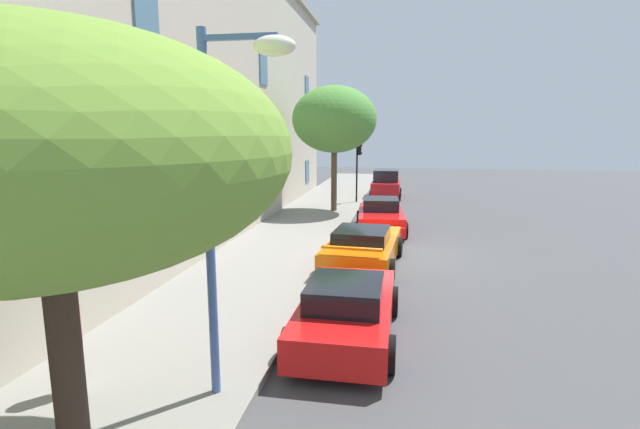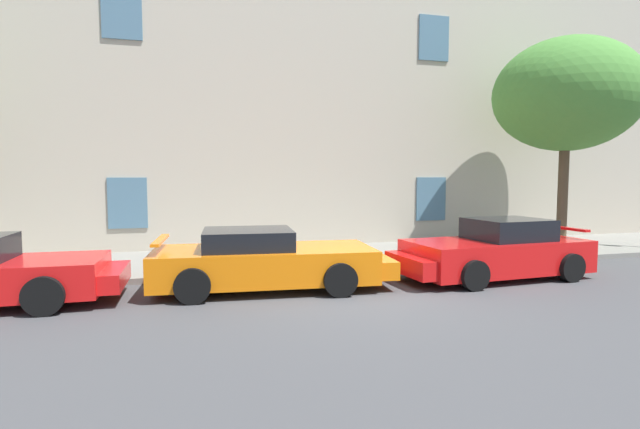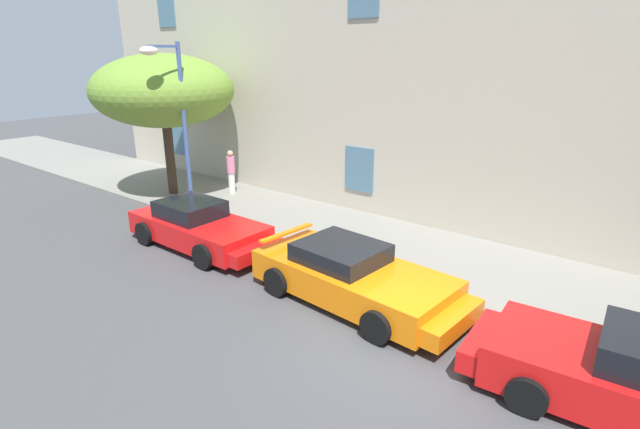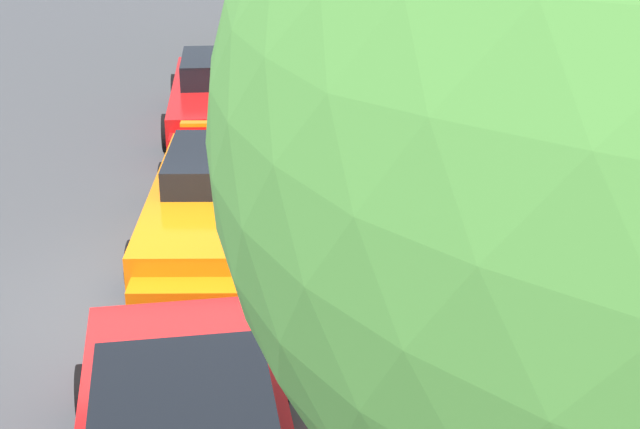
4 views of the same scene
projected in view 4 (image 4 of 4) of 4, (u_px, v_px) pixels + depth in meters
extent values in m
plane|color=#444447|center=(156.00, 301.00, 12.09)|extent=(80.00, 80.00, 0.00)
cube|color=gray|center=(467.00, 284.00, 12.38)|extent=(60.00, 4.08, 0.14)
cube|color=slate|center=(523.00, 66.00, 16.44)|extent=(1.10, 0.06, 1.50)
cube|color=red|center=(221.00, 101.00, 18.30)|extent=(4.31, 1.84, 0.64)
cube|color=black|center=(220.00, 68.00, 18.37)|extent=(1.73, 1.46, 0.46)
cube|color=red|center=(220.00, 137.00, 16.60)|extent=(1.30, 1.68, 0.35)
cylinder|color=black|center=(271.00, 130.00, 17.21)|extent=(0.69, 0.25, 0.69)
cylinder|color=black|center=(169.00, 133.00, 17.08)|extent=(0.69, 0.25, 0.69)
cylinder|color=black|center=(267.00, 89.00, 19.65)|extent=(0.69, 0.25, 0.69)
cylinder|color=black|center=(178.00, 91.00, 19.52)|extent=(0.69, 0.25, 0.69)
cube|color=orange|center=(224.00, 209.00, 13.47)|extent=(4.72, 2.33, 0.68)
cube|color=black|center=(225.00, 164.00, 13.57)|extent=(1.95, 1.73, 0.40)
cube|color=orange|center=(211.00, 280.00, 11.66)|extent=(1.51, 1.93, 0.38)
cube|color=orange|center=(234.00, 124.00, 15.18)|extent=(0.29, 1.70, 0.06)
cylinder|color=black|center=(294.00, 266.00, 12.26)|extent=(0.70, 0.29, 0.68)
cylinder|color=black|center=(138.00, 266.00, 12.24)|extent=(0.70, 0.29, 0.68)
cylinder|color=black|center=(296.00, 183.00, 14.86)|extent=(0.70, 0.29, 0.68)
cylinder|color=black|center=(168.00, 184.00, 14.84)|extent=(0.70, 0.29, 0.68)
cube|color=black|center=(183.00, 414.00, 7.96)|extent=(1.78, 1.60, 0.49)
cube|color=red|center=(181.00, 350.00, 10.20)|extent=(1.38, 1.79, 0.41)
cylinder|color=black|center=(90.00, 396.00, 9.62)|extent=(0.67, 0.29, 0.65)
cylinder|color=black|center=(274.00, 380.00, 9.88)|extent=(0.67, 0.29, 0.65)
cylinder|color=silver|center=(402.00, 56.00, 21.37)|extent=(0.34, 0.34, 0.82)
cylinder|color=pink|center=(403.00, 23.00, 21.08)|extent=(0.42, 0.42, 0.63)
sphere|color=tan|center=(404.00, 4.00, 20.90)|extent=(0.22, 0.22, 0.22)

